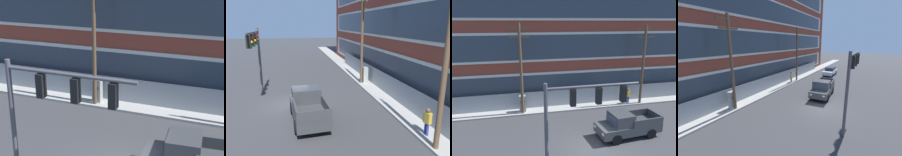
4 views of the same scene
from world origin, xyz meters
The scene contains 5 objects.
sidewalk_building_side centered at (0.00, 7.72, 0.08)m, with size 80.00×2.18×0.16m, color #9E9B93.
chain_link_fence centered at (1.78, 8.08, 0.93)m, with size 35.54×0.06×1.82m.
traffic_signal_mast centered at (-1.90, -2.57, 4.17)m, with size 5.20×0.43×5.72m.
utility_pole_near_corner centered at (-4.44, 7.00, 4.68)m, with size 2.16×0.26×8.54m.
electrical_cabinet centered at (-4.44, 7.40, 0.87)m, with size 0.62×0.48×1.75m.
Camera 1 is at (4.62, -12.57, 9.01)m, focal length 55.00 mm.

